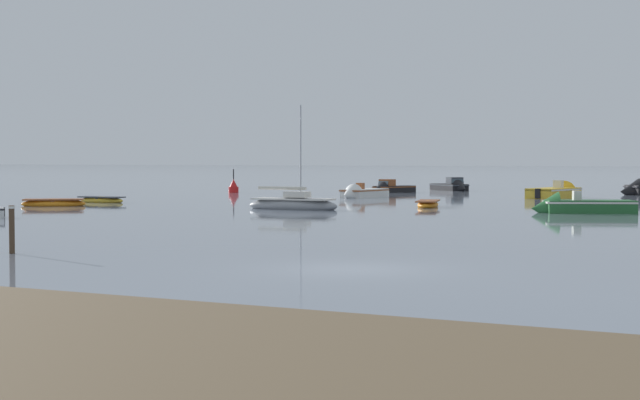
{
  "coord_description": "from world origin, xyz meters",
  "views": [
    {
      "loc": [
        11.52,
        -24.99,
        3.04
      ],
      "look_at": [
        -14.43,
        26.85,
        0.66
      ],
      "focal_mm": 56.15,
      "sensor_mm": 36.0,
      "label": 1
    }
  ],
  "objects_px": {
    "motorboat_moored_0": "(360,194)",
    "rowboat_moored_5": "(54,203)",
    "motorboat_moored_5": "(559,194)",
    "mooring_post_near": "(12,231)",
    "sailboat_moored_0": "(293,204)",
    "channel_buoy": "(234,188)",
    "motorboat_moored_2": "(453,188)",
    "rowboat_moored_1": "(102,200)",
    "motorboat_moored_3": "(389,189)",
    "motorboat_moored_4": "(574,208)",
    "rowboat_moored_4": "(428,204)"
  },
  "relations": [
    {
      "from": "rowboat_moored_5",
      "to": "motorboat_moored_3",
      "type": "bearing_deg",
      "value": 40.0
    },
    {
      "from": "motorboat_moored_5",
      "to": "mooring_post_near",
      "type": "bearing_deg",
      "value": -172.89
    },
    {
      "from": "motorboat_moored_0",
      "to": "motorboat_moored_3",
      "type": "bearing_deg",
      "value": -160.73
    },
    {
      "from": "motorboat_moored_0",
      "to": "mooring_post_near",
      "type": "relative_size",
      "value": 3.19
    },
    {
      "from": "rowboat_moored_1",
      "to": "motorboat_moored_5",
      "type": "relative_size",
      "value": 0.55
    },
    {
      "from": "rowboat_moored_1",
      "to": "motorboat_moored_4",
      "type": "bearing_deg",
      "value": -177.06
    },
    {
      "from": "motorboat_moored_0",
      "to": "channel_buoy",
      "type": "xyz_separation_m",
      "value": [
        -14.99,
        5.43,
        0.21
      ]
    },
    {
      "from": "motorboat_moored_0",
      "to": "motorboat_moored_5",
      "type": "height_order",
      "value": "motorboat_moored_5"
    },
    {
      "from": "sailboat_moored_0",
      "to": "motorboat_moored_4",
      "type": "bearing_deg",
      "value": 10.43
    },
    {
      "from": "motorboat_moored_2",
      "to": "rowboat_moored_5",
      "type": "distance_m",
      "value": 43.52
    },
    {
      "from": "motorboat_moored_2",
      "to": "mooring_post_near",
      "type": "xyz_separation_m",
      "value": [
        8.31,
        -67.44,
        0.45
      ]
    },
    {
      "from": "motorboat_moored_0",
      "to": "motorboat_moored_5",
      "type": "relative_size",
      "value": 0.83
    },
    {
      "from": "motorboat_moored_3",
      "to": "rowboat_moored_1",
      "type": "bearing_deg",
      "value": 1.4
    },
    {
      "from": "motorboat_moored_5",
      "to": "channel_buoy",
      "type": "distance_m",
      "value": 29.2
    },
    {
      "from": "motorboat_moored_2",
      "to": "rowboat_moored_4",
      "type": "xyz_separation_m",
      "value": [
        9.32,
        -31.97,
        -0.13
      ]
    },
    {
      "from": "sailboat_moored_0",
      "to": "motorboat_moored_2",
      "type": "relative_size",
      "value": 1.31
    },
    {
      "from": "rowboat_moored_4",
      "to": "motorboat_moored_2",
      "type": "bearing_deg",
      "value": -178.26
    },
    {
      "from": "motorboat_moored_0",
      "to": "motorboat_moored_2",
      "type": "xyz_separation_m",
      "value": [
        1.02,
        19.66,
        0.04
      ]
    },
    {
      "from": "channel_buoy",
      "to": "mooring_post_near",
      "type": "distance_m",
      "value": 58.51
    },
    {
      "from": "rowboat_moored_4",
      "to": "sailboat_moored_0",
      "type": "bearing_deg",
      "value": -60.47
    },
    {
      "from": "motorboat_moored_0",
      "to": "motorboat_moored_5",
      "type": "xyz_separation_m",
      "value": [
        14.18,
        6.82,
        0.05
      ]
    },
    {
      "from": "sailboat_moored_0",
      "to": "rowboat_moored_4",
      "type": "bearing_deg",
      "value": 42.54
    },
    {
      "from": "rowboat_moored_5",
      "to": "mooring_post_near",
      "type": "distance_m",
      "value": 33.44
    },
    {
      "from": "rowboat_moored_5",
      "to": "mooring_post_near",
      "type": "relative_size",
      "value": 2.42
    },
    {
      "from": "motorboat_moored_3",
      "to": "rowboat_moored_4",
      "type": "distance_m",
      "value": 27.58
    },
    {
      "from": "motorboat_moored_5",
      "to": "channel_buoy",
      "type": "xyz_separation_m",
      "value": [
        -29.17,
        -1.38,
        0.16
      ]
    },
    {
      "from": "motorboat_moored_3",
      "to": "motorboat_moored_4",
      "type": "distance_m",
      "value": 35.4
    },
    {
      "from": "motorboat_moored_0",
      "to": "motorboat_moored_2",
      "type": "height_order",
      "value": "motorboat_moored_2"
    },
    {
      "from": "rowboat_moored_4",
      "to": "rowboat_moored_5",
      "type": "xyz_separation_m",
      "value": [
        -22.19,
        -9.6,
        0.02
      ]
    },
    {
      "from": "motorboat_moored_4",
      "to": "motorboat_moored_0",
      "type": "bearing_deg",
      "value": -59.45
    },
    {
      "from": "channel_buoy",
      "to": "motorboat_moored_3",
      "type": "bearing_deg",
      "value": 28.1
    },
    {
      "from": "motorboat_moored_0",
      "to": "rowboat_moored_5",
      "type": "relative_size",
      "value": 1.32
    },
    {
      "from": "sailboat_moored_0",
      "to": "rowboat_moored_1",
      "type": "height_order",
      "value": "sailboat_moored_0"
    },
    {
      "from": "motorboat_moored_4",
      "to": "mooring_post_near",
      "type": "distance_m",
      "value": 34.46
    },
    {
      "from": "motorboat_moored_0",
      "to": "motorboat_moored_3",
      "type": "distance_m",
      "value": 12.35
    },
    {
      "from": "motorboat_moored_3",
      "to": "channel_buoy",
      "type": "distance_m",
      "value": 14.13
    },
    {
      "from": "channel_buoy",
      "to": "motorboat_moored_4",
      "type": "bearing_deg",
      "value": -30.26
    },
    {
      "from": "sailboat_moored_0",
      "to": "motorboat_moored_5",
      "type": "relative_size",
      "value": 1.0
    },
    {
      "from": "rowboat_moored_1",
      "to": "rowboat_moored_4",
      "type": "xyz_separation_m",
      "value": [
        22.89,
        3.89,
        0.0
      ]
    },
    {
      "from": "motorboat_moored_0",
      "to": "motorboat_moored_4",
      "type": "bearing_deg",
      "value": 60.65
    },
    {
      "from": "mooring_post_near",
      "to": "rowboat_moored_1",
      "type": "bearing_deg",
      "value": 124.72
    },
    {
      "from": "motorboat_moored_4",
      "to": "sailboat_moored_0",
      "type": "bearing_deg",
      "value": -10.74
    },
    {
      "from": "rowboat_moored_1",
      "to": "channel_buoy",
      "type": "bearing_deg",
      "value": -82.62
    },
    {
      "from": "rowboat_moored_4",
      "to": "mooring_post_near",
      "type": "relative_size",
      "value": 2.28
    },
    {
      "from": "sailboat_moored_0",
      "to": "motorboat_moored_0",
      "type": "xyz_separation_m",
      "value": [
        -3.93,
        18.51,
        -0.04
      ]
    },
    {
      "from": "motorboat_moored_3",
      "to": "rowboat_moored_5",
      "type": "bearing_deg",
      "value": 5.57
    },
    {
      "from": "motorboat_moored_4",
      "to": "motorboat_moored_5",
      "type": "relative_size",
      "value": 0.91
    },
    {
      "from": "sailboat_moored_0",
      "to": "rowboat_moored_4",
      "type": "xyz_separation_m",
      "value": [
        6.41,
        6.19,
        -0.13
      ]
    },
    {
      "from": "rowboat_moored_1",
      "to": "channel_buoy",
      "type": "height_order",
      "value": "channel_buoy"
    },
    {
      "from": "sailboat_moored_0",
      "to": "mooring_post_near",
      "type": "height_order",
      "value": "sailboat_moored_0"
    }
  ]
}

